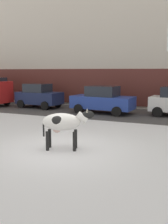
{
  "coord_description": "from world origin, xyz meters",
  "views": [
    {
      "loc": [
        4.44,
        -8.45,
        2.85
      ],
      "look_at": [
        -0.03,
        1.9,
        1.1
      ],
      "focal_mm": 42.6,
      "sensor_mm": 36.0,
      "label": 1
    }
  ],
  "objects_px": {
    "car_blue_sedan": "(103,100)",
    "pedestrian_by_cars": "(119,96)",
    "car_navy_hatchback": "(39,96)",
    "pedestrian_near_billboard": "(78,94)",
    "cow_holstein": "(63,123)"
  },
  "relations": [
    {
      "from": "car_navy_hatchback",
      "to": "pedestrian_by_cars",
      "type": "relative_size",
      "value": 2.09
    },
    {
      "from": "cow_holstein",
      "to": "pedestrian_by_cars",
      "type": "bearing_deg",
      "value": 96.38
    },
    {
      "from": "car_blue_sedan",
      "to": "pedestrian_near_billboard",
      "type": "xyz_separation_m",
      "value": [
        -3.42,
        3.43,
        -0.03
      ]
    },
    {
      "from": "pedestrian_by_cars",
      "to": "pedestrian_near_billboard",
      "type": "bearing_deg",
      "value": 180.0
    },
    {
      "from": "car_navy_hatchback",
      "to": "pedestrian_near_billboard",
      "type": "height_order",
      "value": "car_navy_hatchback"
    },
    {
      "from": "cow_holstein",
      "to": "pedestrian_near_billboard",
      "type": "relative_size",
      "value": 1.11
    },
    {
      "from": "car_blue_sedan",
      "to": "pedestrian_by_cars",
      "type": "distance_m",
      "value": 3.43
    },
    {
      "from": "car_blue_sedan",
      "to": "pedestrian_by_cars",
      "type": "bearing_deg",
      "value": 87.41
    },
    {
      "from": "pedestrian_near_billboard",
      "to": "pedestrian_by_cars",
      "type": "height_order",
      "value": "same"
    },
    {
      "from": "car_navy_hatchback",
      "to": "pedestrian_by_cars",
      "type": "bearing_deg",
      "value": 26.76
    },
    {
      "from": "car_blue_sedan",
      "to": "pedestrian_near_billboard",
      "type": "bearing_deg",
      "value": 134.89
    },
    {
      "from": "car_navy_hatchback",
      "to": "car_blue_sedan",
      "type": "bearing_deg",
      "value": -6.35
    },
    {
      "from": "cow_holstein",
      "to": "pedestrian_near_billboard",
      "type": "distance_m",
      "value": 12.96
    },
    {
      "from": "car_navy_hatchback",
      "to": "pedestrian_near_billboard",
      "type": "bearing_deg",
      "value": 54.31
    },
    {
      "from": "pedestrian_near_billboard",
      "to": "pedestrian_by_cars",
      "type": "bearing_deg",
      "value": 0.0
    }
  ]
}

